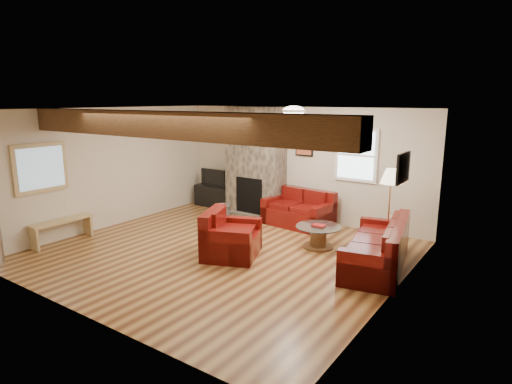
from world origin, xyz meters
TOP-DOWN VIEW (x-y plane):
  - room at (0.00, 0.00)m, footprint 8.00×8.00m
  - oak_beam at (0.00, -1.25)m, footprint 6.00×0.36m
  - chimney_breast at (-1.00, 2.49)m, footprint 1.40×0.67m
  - back_window at (1.35, 2.71)m, footprint 0.90×0.08m
  - hatch_window at (-2.96, -1.50)m, footprint 0.08×1.00m
  - ceiling_dome at (0.90, 0.90)m, footprint 0.40×0.40m
  - artwork_back at (0.15, 2.71)m, footprint 0.42×0.06m
  - artwork_right at (2.96, 0.30)m, footprint 0.06×0.55m
  - sofa_three at (2.48, 0.88)m, footprint 1.20×2.11m
  - loveseat at (0.30, 2.23)m, footprint 1.51×0.97m
  - armchair_red at (0.25, -0.03)m, footprint 1.18×1.25m
  - coffee_table at (1.29, 1.20)m, footprint 0.83×0.83m
  - tv_cabinet at (-2.25, 2.53)m, footprint 1.06×0.42m
  - television at (-2.25, 2.53)m, footprint 0.75×0.10m
  - floor_lamp at (2.34, 1.88)m, footprint 0.38×0.38m
  - pine_bench at (-2.83, -1.28)m, footprint 0.28×1.18m
  - coal_bucket at (-1.33, 1.67)m, footprint 0.38×0.38m

SIDE VIEW (x-z plane):
  - coal_bucket at x=-1.33m, z-range 0.00..0.35m
  - coffee_table at x=1.29m, z-range -0.01..0.42m
  - pine_bench at x=-2.83m, z-range 0.00..0.44m
  - tv_cabinet at x=-2.25m, z-range 0.00..0.53m
  - loveseat at x=0.30m, z-range 0.00..0.76m
  - sofa_three at x=2.48m, z-range 0.00..0.77m
  - armchair_red at x=0.25m, z-range 0.00..0.80m
  - television at x=-2.25m, z-range 0.53..0.96m
  - chimney_breast at x=-1.00m, z-range -0.03..2.47m
  - room at x=0.00m, z-range -2.75..5.25m
  - floor_lamp at x=2.34m, z-range 0.52..1.99m
  - hatch_window at x=-2.96m, z-range 1.00..1.90m
  - back_window at x=1.35m, z-range 1.00..2.10m
  - artwork_back at x=0.15m, z-range 1.44..1.96m
  - artwork_right at x=2.96m, z-range 1.54..1.96m
  - oak_beam at x=0.00m, z-range 2.12..2.50m
  - ceiling_dome at x=0.90m, z-range 2.35..2.53m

